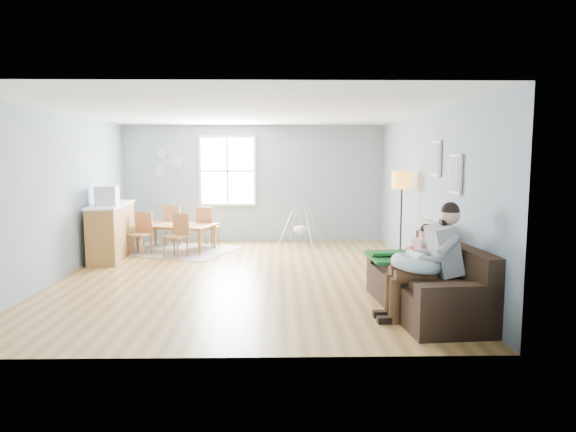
{
  "coord_description": "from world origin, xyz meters",
  "views": [
    {
      "loc": [
        0.57,
        -8.41,
        1.99
      ],
      "look_at": [
        0.73,
        0.06,
        1.0
      ],
      "focal_mm": 32.0,
      "sensor_mm": 36.0,
      "label": 1
    }
  ],
  "objects_px": {
    "chair_nw": "(174,222)",
    "baby_swing": "(301,229)",
    "chair_sw": "(142,231)",
    "chair_ne": "(207,224)",
    "monitor": "(107,196)",
    "dining_table": "(176,238)",
    "storage_cube": "(421,303)",
    "floor_lamp": "(402,188)",
    "sofa": "(430,287)",
    "toddler": "(419,251)",
    "chair_se": "(178,233)",
    "counter": "(112,230)",
    "father": "(430,257)"
  },
  "relations": [
    {
      "from": "dining_table",
      "to": "monitor",
      "type": "bearing_deg",
      "value": -116.93
    },
    {
      "from": "toddler",
      "to": "chair_se",
      "type": "height_order",
      "value": "toddler"
    },
    {
      "from": "chair_nw",
      "to": "chair_ne",
      "type": "distance_m",
      "value": 0.83
    },
    {
      "from": "storage_cube",
      "to": "toddler",
      "type": "bearing_deg",
      "value": 78.82
    },
    {
      "from": "chair_ne",
      "to": "dining_table",
      "type": "bearing_deg",
      "value": -148.08
    },
    {
      "from": "chair_ne",
      "to": "floor_lamp",
      "type": "bearing_deg",
      "value": -30.77
    },
    {
      "from": "chair_nw",
      "to": "monitor",
      "type": "height_order",
      "value": "monitor"
    },
    {
      "from": "toddler",
      "to": "floor_lamp",
      "type": "relative_size",
      "value": 0.51
    },
    {
      "from": "chair_sw",
      "to": "counter",
      "type": "bearing_deg",
      "value": -143.47
    },
    {
      "from": "father",
      "to": "storage_cube",
      "type": "bearing_deg",
      "value": -154.7
    },
    {
      "from": "chair_se",
      "to": "baby_swing",
      "type": "height_order",
      "value": "chair_se"
    },
    {
      "from": "father",
      "to": "floor_lamp",
      "type": "relative_size",
      "value": 0.84
    },
    {
      "from": "chair_nw",
      "to": "baby_swing",
      "type": "relative_size",
      "value": 0.86
    },
    {
      "from": "floor_lamp",
      "to": "chair_se",
      "type": "distance_m",
      "value": 4.41
    },
    {
      "from": "chair_se",
      "to": "chair_ne",
      "type": "distance_m",
      "value": 1.15
    },
    {
      "from": "sofa",
      "to": "chair_nw",
      "type": "xyz_separation_m",
      "value": [
        -4.28,
        5.05,
        0.2
      ]
    },
    {
      "from": "chair_sw",
      "to": "chair_ne",
      "type": "xyz_separation_m",
      "value": [
        1.22,
        0.76,
        0.03
      ]
    },
    {
      "from": "storage_cube",
      "to": "chair_se",
      "type": "bearing_deg",
      "value": 132.58
    },
    {
      "from": "chair_se",
      "to": "dining_table",
      "type": "bearing_deg",
      "value": 104.59
    },
    {
      "from": "floor_lamp",
      "to": "counter",
      "type": "height_order",
      "value": "floor_lamp"
    },
    {
      "from": "chair_nw",
      "to": "floor_lamp",
      "type": "bearing_deg",
      "value": -29.32
    },
    {
      "from": "dining_table",
      "to": "father",
      "type": "bearing_deg",
      "value": -32.7
    },
    {
      "from": "monitor",
      "to": "baby_swing",
      "type": "xyz_separation_m",
      "value": [
        3.72,
        1.66,
        -0.87
      ]
    },
    {
      "from": "toddler",
      "to": "counter",
      "type": "distance_m",
      "value": 6.15
    },
    {
      "from": "sofa",
      "to": "toddler",
      "type": "distance_m",
      "value": 0.49
    },
    {
      "from": "counter",
      "to": "monitor",
      "type": "bearing_deg",
      "value": -82.82
    },
    {
      "from": "chair_sw",
      "to": "chair_nw",
      "type": "bearing_deg",
      "value": 67.36
    },
    {
      "from": "monitor",
      "to": "chair_sw",
      "type": "bearing_deg",
      "value": 58.45
    },
    {
      "from": "chair_se",
      "to": "counter",
      "type": "bearing_deg",
      "value": -177.88
    },
    {
      "from": "dining_table",
      "to": "toddler",
      "type": "bearing_deg",
      "value": -29.2
    },
    {
      "from": "storage_cube",
      "to": "monitor",
      "type": "bearing_deg",
      "value": 143.7
    },
    {
      "from": "baby_swing",
      "to": "chair_sw",
      "type": "bearing_deg",
      "value": -164.12
    },
    {
      "from": "floor_lamp",
      "to": "chair_se",
      "type": "xyz_separation_m",
      "value": [
        -4.15,
        1.15,
        -0.95
      ]
    },
    {
      "from": "chair_nw",
      "to": "counter",
      "type": "distance_m",
      "value": 1.7
    },
    {
      "from": "dining_table",
      "to": "counter",
      "type": "distance_m",
      "value": 1.35
    },
    {
      "from": "dining_table",
      "to": "storage_cube",
      "type": "bearing_deg",
      "value": -33.74
    },
    {
      "from": "chair_se",
      "to": "monitor",
      "type": "xyz_separation_m",
      "value": [
        -1.24,
        -0.41,
        0.76
      ]
    },
    {
      "from": "storage_cube",
      "to": "baby_swing",
      "type": "xyz_separation_m",
      "value": [
        -1.23,
        5.29,
        0.16
      ]
    },
    {
      "from": "father",
      "to": "baby_swing",
      "type": "xyz_separation_m",
      "value": [
        -1.33,
        5.25,
        -0.39
      ]
    },
    {
      "from": "floor_lamp",
      "to": "counter",
      "type": "bearing_deg",
      "value": 168.54
    },
    {
      "from": "toddler",
      "to": "chair_ne",
      "type": "bearing_deg",
      "value": 126.93
    },
    {
      "from": "baby_swing",
      "to": "sofa",
      "type": "bearing_deg",
      "value": -73.64
    },
    {
      "from": "father",
      "to": "counter",
      "type": "bearing_deg",
      "value": 142.26
    },
    {
      "from": "floor_lamp",
      "to": "baby_swing",
      "type": "xyz_separation_m",
      "value": [
        -1.66,
        2.4,
        -1.05
      ]
    },
    {
      "from": "father",
      "to": "chair_ne",
      "type": "relative_size",
      "value": 1.62
    },
    {
      "from": "sofa",
      "to": "dining_table",
      "type": "xyz_separation_m",
      "value": [
        -4.11,
        4.37,
        -0.04
      ]
    },
    {
      "from": "sofa",
      "to": "dining_table",
      "type": "bearing_deg",
      "value": 133.3
    },
    {
      "from": "dining_table",
      "to": "chair_ne",
      "type": "height_order",
      "value": "chair_ne"
    },
    {
      "from": "toddler",
      "to": "storage_cube",
      "type": "distance_m",
      "value": 0.8
    },
    {
      "from": "monitor",
      "to": "baby_swing",
      "type": "height_order",
      "value": "monitor"
    }
  ]
}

